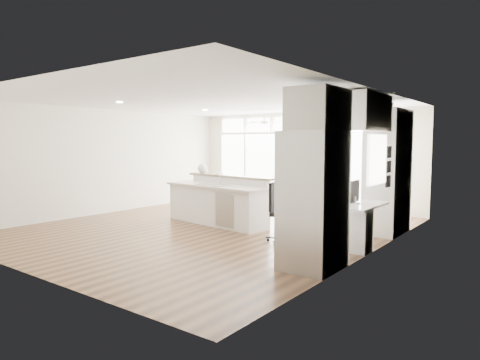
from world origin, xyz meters
The scene contains 24 objects.
floor centered at (0.00, 0.00, -0.01)m, with size 7.00×8.00×0.02m, color #3E2413.
ceiling centered at (0.00, 0.00, 2.70)m, with size 7.00×8.00×0.02m, color silver.
wall_back centered at (0.00, 4.00, 1.35)m, with size 7.00×0.04×2.70m, color beige.
wall_front centered at (0.00, -4.00, 1.35)m, with size 7.00×0.04×2.70m, color beige.
wall_left centered at (-3.50, 0.00, 1.35)m, with size 0.04×8.00×2.70m, color beige.
wall_right centered at (3.50, 0.00, 1.35)m, with size 0.04×8.00×2.70m, color beige.
glass_wall centered at (0.00, 3.94, 1.05)m, with size 5.80×0.06×2.08m, color white.
transom_row centered at (0.00, 3.94, 2.38)m, with size 5.90×0.06×0.40m, color white.
desk_window centered at (3.46, 0.30, 1.55)m, with size 0.04×0.85×0.85m, color silver.
ceiling_fan centered at (-0.50, 2.80, 2.48)m, with size 1.16×1.16×0.32m, color white.
recessed_lights centered at (0.00, 0.20, 2.68)m, with size 3.40×3.00×0.02m, color #EDE2CA.
oven_cabinet centered at (3.17, 1.80, 1.25)m, with size 0.64×1.20×2.50m, color white.
desk_nook centered at (3.13, 0.30, 0.38)m, with size 0.72×1.30×0.76m, color white.
upper_cabinets centered at (3.17, 0.30, 2.35)m, with size 0.64×1.30×0.64m, color white.
refrigerator centered at (3.11, -1.35, 1.00)m, with size 0.76×0.90×2.00m, color #A6A7AB.
fridge_cabinet centered at (3.17, -1.35, 2.30)m, with size 0.64×0.90×0.60m, color white.
framed_photos centered at (3.46, 0.92, 1.40)m, with size 0.06×0.22×0.80m, color black.
kitchen_island centered at (-0.22, 0.45, 0.54)m, with size 2.73×1.03×1.08m, color white.
rug centered at (2.38, 0.45, 0.01)m, with size 0.82×0.59×0.01m, color #382612.
office_chair centered at (1.95, -0.22, 0.55)m, with size 0.57×0.53×1.10m, color black.
fishbowl centered at (-1.11, 0.97, 1.20)m, with size 0.23×0.23×0.23m, color silver.
monitor centered at (3.05, 0.30, 0.97)m, with size 0.09×0.52×0.43m, color black.
keyboard centered at (2.88, 0.30, 0.77)m, with size 0.13×0.34×0.02m, color silver.
potted_plant centered at (3.17, 1.80, 2.63)m, with size 0.29×0.33×0.25m, color #305524.
Camera 1 is at (5.94, -6.91, 1.84)m, focal length 32.00 mm.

